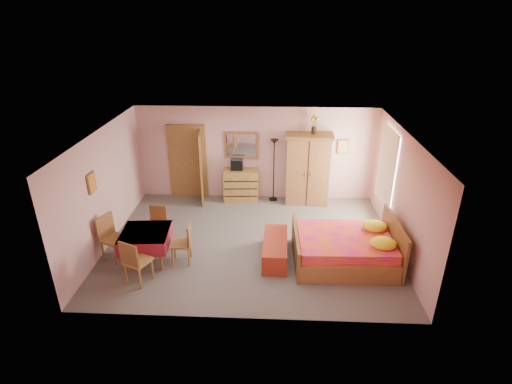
{
  "coord_description": "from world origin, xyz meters",
  "views": [
    {
      "loc": [
        0.48,
        -7.91,
        4.92
      ],
      "look_at": [
        0.1,
        0.3,
        1.15
      ],
      "focal_mm": 28.0,
      "sensor_mm": 36.0,
      "label": 1
    }
  ],
  "objects_px": {
    "chest_of_drawers": "(241,185)",
    "sunflower_vase": "(314,125)",
    "stereo": "(237,165)",
    "floor_lamp": "(274,171)",
    "wardrobe": "(308,169)",
    "wall_mirror": "(241,145)",
    "dining_table": "(147,246)",
    "chair_south": "(138,260)",
    "bench": "(275,249)",
    "bed": "(345,241)",
    "chair_east": "(181,243)",
    "chair_west": "(114,239)",
    "chair_north": "(157,225)"
  },
  "relations": [
    {
      "from": "chest_of_drawers",
      "to": "wardrobe",
      "type": "bearing_deg",
      "value": -5.29
    },
    {
      "from": "chest_of_drawers",
      "to": "floor_lamp",
      "type": "relative_size",
      "value": 0.54
    },
    {
      "from": "stereo",
      "to": "wardrobe",
      "type": "relative_size",
      "value": 0.16
    },
    {
      "from": "bench",
      "to": "chair_south",
      "type": "relative_size",
      "value": 1.42
    },
    {
      "from": "wardrobe",
      "to": "sunflower_vase",
      "type": "height_order",
      "value": "sunflower_vase"
    },
    {
      "from": "sunflower_vase",
      "to": "chest_of_drawers",
      "type": "bearing_deg",
      "value": -179.41
    },
    {
      "from": "floor_lamp",
      "to": "chair_west",
      "type": "distance_m",
      "value": 4.59
    },
    {
      "from": "floor_lamp",
      "to": "chair_south",
      "type": "bearing_deg",
      "value": -124.22
    },
    {
      "from": "chair_south",
      "to": "stereo",
      "type": "bearing_deg",
      "value": 91.8
    },
    {
      "from": "bed",
      "to": "chair_east",
      "type": "xyz_separation_m",
      "value": [
        -3.43,
        -0.19,
        -0.04
      ]
    },
    {
      "from": "stereo",
      "to": "floor_lamp",
      "type": "bearing_deg",
      "value": 0.64
    },
    {
      "from": "wardrobe",
      "to": "chair_west",
      "type": "relative_size",
      "value": 1.96
    },
    {
      "from": "bench",
      "to": "chair_south",
      "type": "bearing_deg",
      "value": -160.88
    },
    {
      "from": "bed",
      "to": "bench",
      "type": "bearing_deg",
      "value": 176.81
    },
    {
      "from": "wall_mirror",
      "to": "chair_south",
      "type": "bearing_deg",
      "value": -110.12
    },
    {
      "from": "chair_east",
      "to": "sunflower_vase",
      "type": "bearing_deg",
      "value": -48.57
    },
    {
      "from": "stereo",
      "to": "floor_lamp",
      "type": "xyz_separation_m",
      "value": [
        1.01,
        0.01,
        -0.16
      ]
    },
    {
      "from": "chest_of_drawers",
      "to": "chair_north",
      "type": "xyz_separation_m",
      "value": [
        -1.74,
        -2.32,
        -0.02
      ]
    },
    {
      "from": "bed",
      "to": "chair_south",
      "type": "xyz_separation_m",
      "value": [
        -4.13,
        -0.88,
        -0.01
      ]
    },
    {
      "from": "wall_mirror",
      "to": "bench",
      "type": "height_order",
      "value": "wall_mirror"
    },
    {
      "from": "dining_table",
      "to": "chair_south",
      "type": "xyz_separation_m",
      "value": [
        0.04,
        -0.7,
        0.12
      ]
    },
    {
      "from": "wall_mirror",
      "to": "wardrobe",
      "type": "height_order",
      "value": "wardrobe"
    },
    {
      "from": "floor_lamp",
      "to": "chair_south",
      "type": "relative_size",
      "value": 1.84
    },
    {
      "from": "chair_north",
      "to": "bed",
      "type": "bearing_deg",
      "value": 172.43
    },
    {
      "from": "floor_lamp",
      "to": "sunflower_vase",
      "type": "bearing_deg",
      "value": -1.56
    },
    {
      "from": "wardrobe",
      "to": "chair_west",
      "type": "distance_m",
      "value": 5.24
    },
    {
      "from": "chest_of_drawers",
      "to": "chair_north",
      "type": "height_order",
      "value": "chest_of_drawers"
    },
    {
      "from": "bed",
      "to": "chair_south",
      "type": "height_order",
      "value": "bed"
    },
    {
      "from": "stereo",
      "to": "wall_mirror",
      "type": "bearing_deg",
      "value": 58.35
    },
    {
      "from": "bed",
      "to": "dining_table",
      "type": "relative_size",
      "value": 2.2
    },
    {
      "from": "floor_lamp",
      "to": "bench",
      "type": "height_order",
      "value": "floor_lamp"
    },
    {
      "from": "chest_of_drawers",
      "to": "sunflower_vase",
      "type": "xyz_separation_m",
      "value": [
        1.93,
        0.02,
        1.75
      ]
    },
    {
      "from": "chest_of_drawers",
      "to": "chair_south",
      "type": "distance_m",
      "value": 4.16
    },
    {
      "from": "chest_of_drawers",
      "to": "bed",
      "type": "relative_size",
      "value": 0.45
    },
    {
      "from": "chair_south",
      "to": "chair_north",
      "type": "distance_m",
      "value": 1.47
    },
    {
      "from": "wall_mirror",
      "to": "dining_table",
      "type": "relative_size",
      "value": 0.97
    },
    {
      "from": "chest_of_drawers",
      "to": "sunflower_vase",
      "type": "height_order",
      "value": "sunflower_vase"
    },
    {
      "from": "dining_table",
      "to": "chair_east",
      "type": "bearing_deg",
      "value": -0.43
    },
    {
      "from": "bed",
      "to": "chest_of_drawers",
      "type": "bearing_deg",
      "value": 128.24
    },
    {
      "from": "wall_mirror",
      "to": "stereo",
      "type": "bearing_deg",
      "value": -118.69
    },
    {
      "from": "stereo",
      "to": "wardrobe",
      "type": "distance_m",
      "value": 1.94
    },
    {
      "from": "stereo",
      "to": "sunflower_vase",
      "type": "relative_size",
      "value": 0.67
    },
    {
      "from": "dining_table",
      "to": "chair_west",
      "type": "bearing_deg",
      "value": 176.73
    },
    {
      "from": "wall_mirror",
      "to": "dining_table",
      "type": "bearing_deg",
      "value": -114.95
    },
    {
      "from": "stereo",
      "to": "dining_table",
      "type": "relative_size",
      "value": 0.33
    },
    {
      "from": "wardrobe",
      "to": "sunflower_vase",
      "type": "xyz_separation_m",
      "value": [
        0.11,
        0.08,
        1.22
      ]
    },
    {
      "from": "chair_north",
      "to": "chair_east",
      "type": "distance_m",
      "value": 1.06
    },
    {
      "from": "bed",
      "to": "floor_lamp",
      "type": "bearing_deg",
      "value": 115.59
    },
    {
      "from": "bed",
      "to": "chair_north",
      "type": "distance_m",
      "value": 4.2
    },
    {
      "from": "chair_south",
      "to": "sunflower_vase",
      "type": "bearing_deg",
      "value": 70.83
    }
  ]
}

